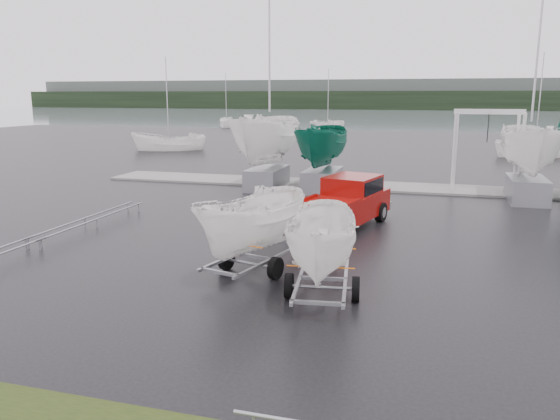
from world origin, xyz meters
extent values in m
plane|color=black|center=(0.00, 0.00, 0.00)|extent=(120.00, 120.00, 0.00)
plane|color=slate|center=(0.00, 100.00, -0.01)|extent=(300.00, 300.00, 0.00)
cube|color=gray|center=(0.00, 13.00, 0.05)|extent=(30.00, 3.00, 0.12)
cube|color=black|center=(0.00, 170.00, 3.00)|extent=(300.00, 8.00, 6.00)
cube|color=#4C5651|center=(0.00, 178.00, 5.00)|extent=(300.00, 6.00, 10.00)
cube|color=maroon|center=(-0.11, 3.54, 0.74)|extent=(3.10, 5.62, 0.87)
cube|color=maroon|center=(0.13, 4.48, 1.43)|extent=(2.17, 2.47, 0.78)
cube|color=black|center=(0.13, 4.48, 1.47)|extent=(2.14, 2.25, 0.51)
cube|color=silver|center=(-0.78, 0.91, 0.46)|extent=(1.84, 0.62, 0.32)
cylinder|color=black|center=(-0.53, 5.45, 0.37)|extent=(0.45, 0.78, 0.74)
cylinder|color=black|center=(1.17, 5.02, 0.37)|extent=(0.45, 0.78, 0.74)
cylinder|color=black|center=(-1.39, 2.06, 0.37)|extent=(0.45, 0.78, 0.74)
cylinder|color=black|center=(0.30, 1.63, 0.37)|extent=(0.45, 0.78, 0.74)
cube|color=gray|center=(-2.10, -2.05, 0.45)|extent=(0.96, 3.51, 0.08)
cube|color=gray|center=(-1.04, -2.32, 0.45)|extent=(0.96, 3.51, 0.08)
cylinder|color=gray|center=(-1.62, -2.38, 0.30)|extent=(1.57, 0.47, 0.08)
cylinder|color=black|center=(-2.39, -2.19, 0.30)|extent=(0.32, 0.63, 0.60)
cylinder|color=black|center=(-0.84, -2.58, 0.30)|extent=(0.32, 0.63, 0.60)
imported|color=white|center=(-1.57, -2.19, 2.82)|extent=(2.14, 2.17, 4.65)
cube|color=orange|center=(-1.37, -1.41, 1.00)|extent=(1.51, 0.42, 0.03)
cube|color=orange|center=(-1.77, -2.96, 1.00)|extent=(1.51, 0.42, 0.03)
cube|color=gray|center=(0.07, -3.56, 0.45)|extent=(0.56, 3.58, 0.08)
cube|color=gray|center=(1.16, -3.42, 0.45)|extent=(0.56, 3.58, 0.08)
cylinder|color=gray|center=(0.65, -3.69, 0.30)|extent=(1.60, 0.29, 0.08)
cylinder|color=black|center=(-0.15, -3.79, 0.30)|extent=(0.26, 0.62, 0.60)
cylinder|color=black|center=(1.44, -3.58, 0.30)|extent=(0.26, 0.62, 0.60)
imported|color=white|center=(0.62, -3.49, 2.70)|extent=(1.87, 1.91, 4.42)
cube|color=orange|center=(0.51, -2.70, 1.00)|extent=(1.54, 0.25, 0.03)
cube|color=orange|center=(0.73, -4.28, 1.00)|extent=(1.54, 0.25, 0.03)
cylinder|color=silver|center=(3.99, 12.20, 2.00)|extent=(0.16, 0.58, 3.99)
cylinder|color=silver|center=(3.99, 13.80, 2.00)|extent=(0.16, 0.58, 3.99)
cylinder|color=silver|center=(6.99, 12.20, 2.00)|extent=(0.16, 0.58, 3.99)
cylinder|color=silver|center=(6.99, 13.80, 2.00)|extent=(0.16, 0.58, 3.99)
cube|color=silver|center=(5.49, 13.00, 4.00)|extent=(3.30, 0.25, 0.25)
cube|color=gray|center=(-5.31, 11.00, 0.55)|extent=(1.60, 3.20, 1.10)
imported|color=white|center=(-5.31, 11.00, 4.78)|extent=(2.77, 2.84, 7.36)
cylinder|color=#B2B2B7|center=(-5.31, 11.50, 7.45)|extent=(0.10, 0.10, 7.00)
cube|color=gray|center=(-2.41, 11.20, 0.55)|extent=(1.60, 3.20, 1.10)
imported|color=#0E624A|center=(-2.41, 11.20, 4.12)|extent=(2.27, 2.33, 6.04)
cube|color=gray|center=(7.20, 11.00, 0.55)|extent=(1.60, 3.20, 1.10)
imported|color=white|center=(7.20, 11.00, 4.35)|extent=(2.44, 2.51, 6.50)
cylinder|color=#B2B2B7|center=(7.20, 11.50, 7.11)|extent=(0.10, 0.10, 7.00)
cylinder|color=gray|center=(-8.75, 1.00, 0.35)|extent=(0.06, 6.50, 0.06)
cylinder|color=gray|center=(-9.25, 1.00, 0.35)|extent=(0.06, 6.50, 0.06)
imported|color=white|center=(-19.56, 27.71, 0.00)|extent=(3.27, 3.24, 6.54)
cylinder|color=#B2B2B7|center=(-19.56, 27.71, 4.00)|extent=(0.08, 0.08, 8.00)
imported|color=white|center=(-10.47, 53.75, 0.00)|extent=(3.43, 3.47, 7.05)
cylinder|color=#B2B2B7|center=(-10.47, 53.75, 4.00)|extent=(0.08, 0.08, 8.00)
imported|color=white|center=(10.57, 30.92, 0.00)|extent=(3.18, 3.14, 6.56)
cylinder|color=#B2B2B7|center=(10.57, 30.92, 4.00)|extent=(0.08, 0.08, 8.00)
imported|color=white|center=(-27.58, 61.89, 0.00)|extent=(2.85, 2.87, 5.67)
cylinder|color=#B2B2B7|center=(-27.58, 61.89, 4.00)|extent=(0.08, 0.08, 8.00)
camera|label=1|loc=(3.08, -15.87, 4.82)|focal=35.00mm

